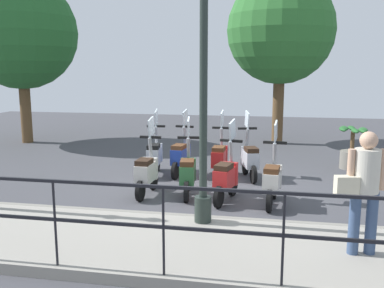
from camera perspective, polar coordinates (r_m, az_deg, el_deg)
ground_plane at (r=9.10m, az=2.88°, el=-5.91°), size 28.00×28.00×0.00m
promenade_walkway at (r=6.14m, az=-1.25°, el=-13.24°), size 2.20×20.00×0.15m
fence_railing at (r=4.89m, az=-3.86°, el=-9.13°), size 0.04×16.03×1.07m
lamp_post_near at (r=6.36m, az=1.54°, el=6.04°), size 0.26×0.90×4.30m
pedestrian_with_bag at (r=5.78m, az=21.97°, el=-4.94°), size 0.39×0.64×1.59m
tree_large at (r=15.53m, az=-21.90°, el=13.56°), size 3.69×3.69×5.50m
tree_distant at (r=14.52m, az=11.75°, el=14.60°), size 3.48×3.48×5.46m
potted_palm at (r=11.47m, az=20.53°, el=-0.91°), size 1.06×0.66×1.05m
scooter_near_0 at (r=8.02m, az=10.66°, el=-4.70°), size 1.23×0.44×1.54m
scooter_near_1 at (r=8.11m, az=4.58°, el=-4.38°), size 1.22×0.50×1.54m
scooter_near_2 at (r=8.44m, az=-0.58°, el=-3.78°), size 1.23×0.45×1.54m
scooter_near_3 at (r=8.54m, az=-6.06°, el=-3.67°), size 1.23×0.44×1.54m
scooter_far_0 at (r=9.82m, az=7.68°, el=-1.89°), size 1.20×0.54×1.54m
scooter_far_1 at (r=9.84m, az=3.70°, el=-1.79°), size 1.23×0.44×1.54m
scooter_far_2 at (r=10.07m, az=-1.48°, el=-1.50°), size 1.23×0.44×1.54m
scooter_far_3 at (r=10.14m, az=-5.00°, el=-1.46°), size 1.23×0.44×1.54m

